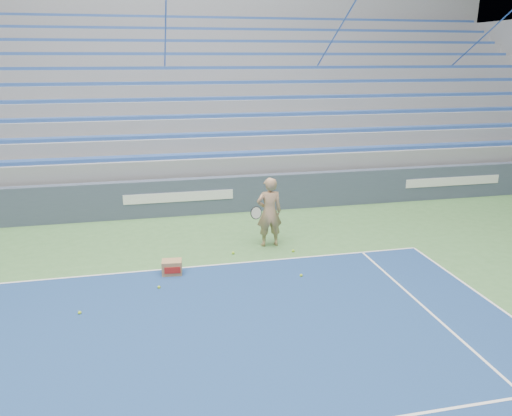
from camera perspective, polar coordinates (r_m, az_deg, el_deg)
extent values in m
cube|color=white|center=(11.40, -7.32, -6.69)|extent=(10.97, 0.05, 0.00)
cube|color=#3B465B|center=(14.99, -8.82, 1.23)|extent=(30.00, 0.30, 1.10)
cube|color=white|center=(14.82, -8.78, 1.25)|extent=(3.20, 0.02, 0.28)
cube|color=white|center=(17.75, 21.61, 2.85)|extent=(3.40, 0.02, 0.28)
cube|color=gray|center=(19.41, -9.73, 4.77)|extent=(30.00, 8.50, 1.10)
cube|color=gray|center=(19.26, -9.85, 7.09)|extent=(30.00, 8.50, 0.50)
cube|color=#2B4E9B|center=(15.40, -9.17, 5.85)|extent=(29.60, 0.42, 0.11)
cube|color=gray|center=(19.60, -9.99, 8.74)|extent=(30.00, 7.65, 0.50)
cube|color=#2B4E9B|center=(16.15, -9.45, 8.15)|extent=(29.60, 0.42, 0.11)
cube|color=gray|center=(19.96, -10.12, 10.32)|extent=(30.00, 6.80, 0.50)
cube|color=#2B4E9B|center=(16.93, -9.70, 10.24)|extent=(29.60, 0.42, 0.11)
cube|color=gray|center=(20.34, -10.25, 11.85)|extent=(30.00, 5.95, 0.50)
cube|color=#2B4E9B|center=(17.72, -9.93, 12.15)|extent=(29.60, 0.42, 0.11)
cube|color=gray|center=(20.73, -10.38, 13.32)|extent=(30.00, 5.10, 0.50)
cube|color=#2B4E9B|center=(18.54, -10.14, 13.89)|extent=(29.60, 0.42, 0.11)
cube|color=gray|center=(21.13, -10.50, 14.74)|extent=(30.00, 4.25, 0.50)
cube|color=#2B4E9B|center=(19.37, -10.34, 15.48)|extent=(29.60, 0.42, 0.11)
cube|color=gray|center=(21.54, -10.62, 16.10)|extent=(30.00, 3.40, 0.50)
cube|color=#2B4E9B|center=(20.22, -10.52, 16.94)|extent=(29.60, 0.42, 0.11)
cube|color=gray|center=(21.97, -10.74, 17.41)|extent=(30.00, 2.55, 0.50)
cube|color=#2B4E9B|center=(21.07, -10.69, 18.28)|extent=(29.60, 0.42, 0.11)
cube|color=gray|center=(22.40, -10.85, 18.67)|extent=(30.00, 1.70, 0.50)
cube|color=#2B4E9B|center=(21.94, -10.85, 19.51)|extent=(29.60, 0.42, 0.11)
cube|color=gray|center=(22.85, -10.96, 19.88)|extent=(30.00, 0.85, 0.50)
cube|color=#2B4E9B|center=(22.82, -11.01, 20.65)|extent=(29.60, 0.42, 0.11)
cube|color=gray|center=(23.56, -10.72, 14.43)|extent=(31.00, 0.40, 7.30)
cylinder|color=#3462B8|center=(18.99, -10.36, 16.80)|extent=(0.05, 8.53, 5.04)
cylinder|color=#3462B8|center=(20.16, 7.72, 16.90)|extent=(0.05, 8.53, 5.04)
cylinder|color=#3462B8|center=(22.89, 22.57, 15.80)|extent=(0.05, 8.53, 5.04)
imported|color=tan|center=(12.30, 1.53, -0.47)|extent=(0.65, 0.43, 1.75)
cylinder|color=black|center=(11.97, 0.19, -0.59)|extent=(0.12, 0.27, 0.08)
cylinder|color=beige|center=(11.66, 0.01, -0.56)|extent=(0.29, 0.16, 0.28)
torus|color=black|center=(11.66, 0.01, -0.56)|extent=(0.31, 0.18, 0.30)
cube|color=#9B744B|center=(11.07, -9.58, -6.71)|extent=(0.45, 0.36, 0.32)
cube|color=#B21E19|center=(10.92, -9.53, -7.05)|extent=(0.34, 0.04, 0.14)
sphere|color=#A7D62B|center=(12.18, 4.27, -4.90)|extent=(0.07, 0.07, 0.07)
sphere|color=#A7D62B|center=(12.04, -2.63, -5.14)|extent=(0.07, 0.07, 0.07)
sphere|color=#A7D62B|center=(10.50, -11.03, -8.88)|extent=(0.07, 0.07, 0.07)
sphere|color=#A7D62B|center=(10.88, 5.18, -7.69)|extent=(0.07, 0.07, 0.07)
sphere|color=#A7D62B|center=(9.92, -19.51, -11.21)|extent=(0.07, 0.07, 0.07)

